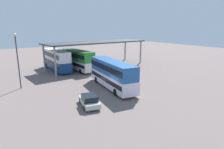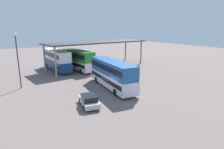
% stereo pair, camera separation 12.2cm
% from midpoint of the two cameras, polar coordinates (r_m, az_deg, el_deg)
% --- Properties ---
extents(ground_plane, '(140.00, 140.00, 0.00)m').
position_cam_midpoint_polar(ground_plane, '(25.78, 2.23, -5.89)').
color(ground_plane, '#6A5C58').
extents(double_decker_main, '(3.65, 11.19, 4.01)m').
position_cam_midpoint_polar(double_decker_main, '(27.94, -0.13, 0.41)').
color(double_decker_main, silver).
rests_on(double_decker_main, ground_plane).
extents(parked_hatchback, '(2.34, 3.88, 1.35)m').
position_cam_midpoint_polar(parked_hatchback, '(22.00, -6.94, -7.69)').
color(parked_hatchback, '#B8BBB6').
rests_on(parked_hatchback, ground_plane).
extents(double_decker_near_canopy, '(2.77, 10.84, 4.21)m').
position_cam_midpoint_polar(double_decker_near_canopy, '(41.09, -16.30, 4.38)').
color(double_decker_near_canopy, navy).
rests_on(double_decker_near_canopy, ground_plane).
extents(double_decker_mid_row, '(3.39, 10.24, 4.13)m').
position_cam_midpoint_polar(double_decker_mid_row, '(40.30, -10.25, 4.47)').
color(double_decker_mid_row, silver).
rests_on(double_decker_mid_row, ground_plane).
extents(depot_canopy, '(23.88, 9.44, 5.62)m').
position_cam_midpoint_polar(depot_canopy, '(43.15, -4.53, 9.35)').
color(depot_canopy, '#33353A').
rests_on(depot_canopy, ground_plane).
extents(lamppost_tall, '(0.44, 0.44, 7.94)m').
position_cam_midpoint_polar(lamppost_tall, '(30.24, -26.49, 5.36)').
color(lamppost_tall, '#33353A').
rests_on(lamppost_tall, ground_plane).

